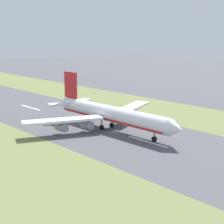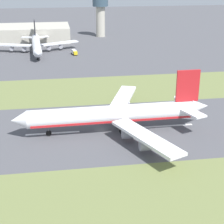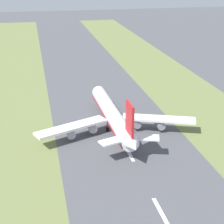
{
  "view_description": "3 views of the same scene",
  "coord_description": "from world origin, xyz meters",
  "views": [
    {
      "loc": [
        89.54,
        100.62,
        35.93
      ],
      "look_at": [
        -1.38,
        -3.23,
        7.0
      ],
      "focal_mm": 60.0,
      "sensor_mm": 36.0,
      "label": 1
    },
    {
      "loc": [
        -116.08,
        14.72,
        52.76
      ],
      "look_at": [
        -1.38,
        -3.23,
        7.0
      ],
      "focal_mm": 60.0,
      "sensor_mm": 36.0,
      "label": 2
    },
    {
      "loc": [
        -30.82,
        -140.66,
        63.57
      ],
      "look_at": [
        -1.38,
        -3.23,
        7.0
      ],
      "focal_mm": 60.0,
      "sensor_mm": 36.0,
      "label": 3
    }
  ],
  "objects": [
    {
      "name": "grass_median_east",
      "position": [
        45.0,
        0.0,
        0.0
      ],
      "size": [
        40.0,
        600.0,
        0.01
      ],
      "primitive_type": "cube",
      "color": "olive",
      "rests_on": "ground"
    },
    {
      "name": "centreline_dash_mid",
      "position": [
        0.0,
        -23.23,
        0.01
      ],
      "size": [
        1.2,
        18.0,
        0.01
      ],
      "primitive_type": "cube",
      "color": "silver",
      "rests_on": "ground"
    },
    {
      "name": "ground_plane",
      "position": [
        0.0,
        0.0,
        0.0
      ],
      "size": [
        800.0,
        800.0,
        0.0
      ],
      "primitive_type": "plane",
      "color": "#4C4C51"
    },
    {
      "name": "airplane_main_jet",
      "position": [
        -1.35,
        -5.13,
        6.02
      ],
      "size": [
        64.12,
        67.1,
        20.2
      ],
      "color": "white",
      "rests_on": "ground"
    },
    {
      "name": "grass_median_west",
      "position": [
        -45.0,
        0.0,
        0.0
      ],
      "size": [
        40.0,
        600.0,
        0.01
      ],
      "primitive_type": "cube",
      "color": "olive",
      "rests_on": "ground"
    },
    {
      "name": "centreline_dash_near",
      "position": [
        0.0,
        -63.23,
        0.01
      ],
      "size": [
        1.2,
        18.0,
        0.01
      ],
      "primitive_type": "cube",
      "color": "silver",
      "rests_on": "ground"
    },
    {
      "name": "centreline_dash_far",
      "position": [
        0.0,
        16.77,
        0.01
      ],
      "size": [
        1.2,
        18.0,
        0.01
      ],
      "primitive_type": "cube",
      "color": "silver",
      "rests_on": "ground"
    }
  ]
}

